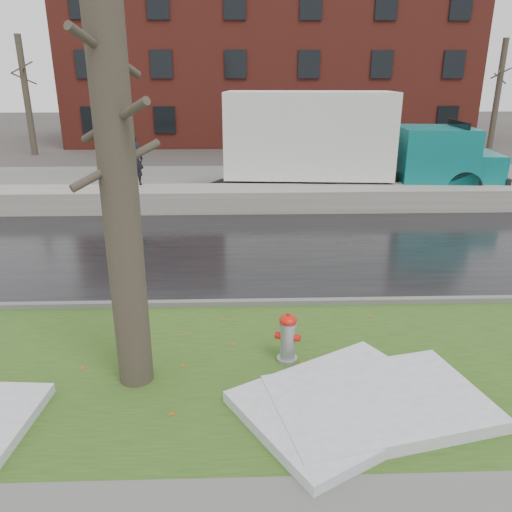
{
  "coord_description": "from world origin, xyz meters",
  "views": [
    {
      "loc": [
        -0.01,
        -7.9,
        4.25
      ],
      "look_at": [
        0.29,
        1.16,
        1.0
      ],
      "focal_mm": 35.0,
      "sensor_mm": 36.0,
      "label": 1
    }
  ],
  "objects_px": {
    "box_truck": "(341,143)",
    "fire_hydrant": "(288,336)",
    "worker": "(133,159)",
    "tree": "(117,170)"
  },
  "relations": [
    {
      "from": "box_truck",
      "to": "fire_hydrant",
      "type": "bearing_deg",
      "value": -99.63
    },
    {
      "from": "fire_hydrant",
      "to": "worker",
      "type": "bearing_deg",
      "value": 130.98
    },
    {
      "from": "box_truck",
      "to": "worker",
      "type": "xyz_separation_m",
      "value": [
        -7.33,
        -1.21,
        -0.37
      ]
    },
    {
      "from": "tree",
      "to": "box_truck",
      "type": "bearing_deg",
      "value": 66.26
    },
    {
      "from": "tree",
      "to": "worker",
      "type": "xyz_separation_m",
      "value": [
        -2.06,
        10.79,
        -1.5
      ]
    },
    {
      "from": "tree",
      "to": "worker",
      "type": "height_order",
      "value": "tree"
    },
    {
      "from": "worker",
      "to": "tree",
      "type": "bearing_deg",
      "value": 94.29
    },
    {
      "from": "fire_hydrant",
      "to": "worker",
      "type": "distance_m",
      "value": 11.3
    },
    {
      "from": "fire_hydrant",
      "to": "worker",
      "type": "relative_size",
      "value": 0.47
    },
    {
      "from": "fire_hydrant",
      "to": "box_truck",
      "type": "bearing_deg",
      "value": 93.78
    }
  ]
}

